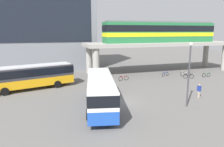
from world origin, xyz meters
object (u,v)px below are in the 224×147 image
(bus_main, at_px, (100,89))
(bicycle_black, at_px, (189,76))
(station_building, at_px, (31,17))
(train, at_px, (161,32))
(pedestrian_at_kerb, at_px, (199,91))
(bus_secondary, at_px, (31,75))
(bicycle_blue, at_px, (165,74))
(bicycle_red, at_px, (124,78))
(bicycle_silver, at_px, (185,74))
(bicycle_green, at_px, (206,75))

(bus_main, bearing_deg, bicycle_black, 26.24)
(station_building, xyz_separation_m, train, (22.87, -11.05, -2.93))
(station_building, xyz_separation_m, pedestrian_at_kerb, (18.94, -26.92, -9.75))
(bus_secondary, distance_m, bicycle_blue, 21.74)
(bicycle_red, height_order, bicycle_silver, same)
(bicycle_red, bearing_deg, bus_secondary, -176.03)
(bicycle_silver, height_order, pedestrian_at_kerb, pedestrian_at_kerb)
(bicycle_blue, distance_m, bicycle_silver, 3.50)
(train, height_order, bicycle_black, train)
(bicycle_red, bearing_deg, train, 28.09)
(pedestrian_at_kerb, bearing_deg, bus_secondary, 151.98)
(station_building, xyz_separation_m, bicycle_blue, (21.72, -15.17, -10.16))
(bicycle_black, bearing_deg, pedestrian_at_kerb, -121.44)
(bicycle_red, height_order, bicycle_green, same)
(train, relative_size, bus_main, 1.93)
(train, bearing_deg, bicycle_blue, -105.55)
(pedestrian_at_kerb, bearing_deg, bicycle_red, 115.68)
(bus_secondary, bearing_deg, bus_main, -54.01)
(train, distance_m, bicycle_silver, 9.18)
(bus_main, bearing_deg, pedestrian_at_kerb, -2.06)
(train, height_order, bicycle_blue, train)
(bus_secondary, height_order, bicycle_green, bus_secondary)
(bus_secondary, height_order, pedestrian_at_kerb, bus_secondary)
(station_building, bearing_deg, pedestrian_at_kerb, -54.87)
(train, height_order, bus_secondary, train)
(bicycle_black, distance_m, pedestrian_at_kerb, 10.53)
(station_building, distance_m, train, 25.57)
(station_building, height_order, bus_secondary, station_building)
(station_building, distance_m, bicycle_silver, 31.55)
(station_building, relative_size, pedestrian_at_kerb, 14.92)
(station_building, relative_size, bicycle_blue, 14.37)
(bicycle_black, bearing_deg, bus_secondary, 177.56)
(bus_main, xyz_separation_m, bicycle_green, (20.94, 8.58, -1.63))
(train, xyz_separation_m, bicycle_silver, (2.17, -5.23, -7.23))
(bus_main, height_order, bicycle_blue, bus_main)
(bicycle_blue, bearing_deg, bus_secondary, -175.42)
(bicycle_green, bearing_deg, pedestrian_at_kerb, -135.25)
(bicycle_silver, relative_size, pedestrian_at_kerb, 1.07)
(bicycle_green, distance_m, bicycle_blue, 6.87)
(bicycle_red, relative_size, bicycle_black, 1.02)
(train, height_order, bus_main, train)
(bicycle_silver, bearing_deg, bicycle_red, 178.39)
(bicycle_black, distance_m, bicycle_blue, 3.87)
(bicycle_green, height_order, pedestrian_at_kerb, pedestrian_at_kerb)
(bus_main, relative_size, bicycle_green, 6.33)
(bus_main, bearing_deg, bicycle_blue, 37.71)
(station_building, relative_size, bicycle_red, 13.62)
(bus_main, distance_m, pedestrian_at_kerb, 11.93)
(bicycle_blue, height_order, bicycle_silver, same)
(bus_secondary, xyz_separation_m, bicycle_blue, (21.61, 1.73, -1.63))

